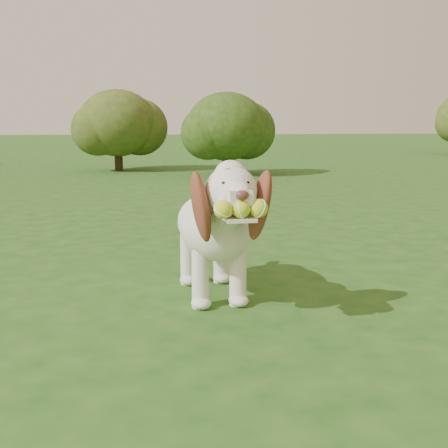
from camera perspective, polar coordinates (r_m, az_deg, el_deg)
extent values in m
plane|color=#1D4914|center=(3.49, -7.55, -6.28)|extent=(80.00, 80.00, 0.00)
ellipsoid|color=white|center=(3.23, -1.34, -0.31)|extent=(0.40, 0.71, 0.36)
ellipsoid|color=white|center=(2.98, -0.42, -0.43)|extent=(0.38, 0.38, 0.35)
ellipsoid|color=white|center=(3.47, -2.08, 0.24)|extent=(0.35, 0.35, 0.32)
cylinder|color=white|center=(2.83, 0.13, 0.93)|extent=(0.21, 0.29, 0.28)
sphere|color=white|center=(2.68, 0.74, 3.32)|extent=(0.27, 0.27, 0.25)
sphere|color=white|center=(2.69, 0.65, 4.80)|extent=(0.17, 0.17, 0.16)
cube|color=white|center=(2.54, 1.44, 2.82)|extent=(0.11, 0.15, 0.07)
ellipsoid|color=#592D28|center=(2.47, 1.86, 2.94)|extent=(0.06, 0.04, 0.05)
cube|color=white|center=(2.54, 1.51, 0.56)|extent=(0.15, 0.17, 0.02)
ellipsoid|color=brown|center=(2.67, -2.36, 1.71)|extent=(0.15, 0.24, 0.38)
ellipsoid|color=brown|center=(2.73, 3.67, 1.90)|extent=(0.15, 0.24, 0.38)
cylinder|color=white|center=(3.60, -2.48, 1.29)|extent=(0.08, 0.18, 0.14)
cylinder|color=white|center=(3.04, -2.42, -5.65)|extent=(0.10, 0.10, 0.31)
cylinder|color=white|center=(3.08, 1.42, -5.43)|extent=(0.10, 0.10, 0.31)
cylinder|color=white|center=(3.48, -3.68, -3.60)|extent=(0.10, 0.10, 0.31)
cylinder|color=white|center=(3.51, -0.32, -3.43)|extent=(0.10, 0.10, 0.31)
sphere|color=#D7EE2C|center=(2.48, -0.08, 1.50)|extent=(0.09, 0.09, 0.09)
sphere|color=#D7EE2C|center=(2.49, 1.74, 1.56)|extent=(0.09, 0.09, 0.09)
sphere|color=#D7EE2C|center=(2.51, 3.54, 1.61)|extent=(0.09, 0.09, 0.09)
cylinder|color=#382314|center=(10.52, 0.24, 6.31)|extent=(0.15, 0.15, 0.49)
ellipsoid|color=#1E3E13|center=(10.49, 0.24, 9.89)|extent=(1.48, 1.48, 1.25)
cylinder|color=#382314|center=(11.67, -10.66, 6.62)|extent=(0.16, 0.16, 0.52)
ellipsoid|color=#1E3E13|center=(11.64, -10.77, 10.05)|extent=(1.57, 1.57, 1.34)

